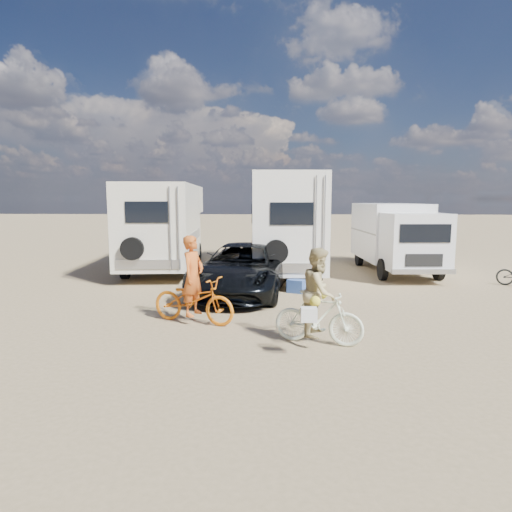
{
  "coord_description": "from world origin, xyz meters",
  "views": [
    {
      "loc": [
        -0.67,
        -9.59,
        2.8
      ],
      "look_at": [
        -1.14,
        1.85,
        1.3
      ],
      "focal_mm": 30.73,
      "sensor_mm": 36.0,
      "label": 1
    }
  ],
  "objects_px": {
    "rider_man": "(193,284)",
    "rider_woman": "(319,301)",
    "rv_left": "(165,228)",
    "cooler": "(296,286)",
    "dark_suv": "(243,269)",
    "rv_main": "(283,224)",
    "bike_woman": "(319,318)",
    "bike_man": "(193,300)",
    "box_truck": "(396,238)",
    "crate": "(287,279)"
  },
  "relations": [
    {
      "from": "rider_woman",
      "to": "rider_man",
      "type": "bearing_deg",
      "value": 80.65
    },
    {
      "from": "rv_left",
      "to": "bike_woman",
      "type": "xyz_separation_m",
      "value": [
        5.17,
        -8.85,
        -1.14
      ]
    },
    {
      "from": "bike_man",
      "to": "crate",
      "type": "height_order",
      "value": "bike_man"
    },
    {
      "from": "bike_woman",
      "to": "cooler",
      "type": "xyz_separation_m",
      "value": [
        -0.19,
        4.7,
        -0.33
      ]
    },
    {
      "from": "rv_main",
      "to": "crate",
      "type": "relative_size",
      "value": 17.42
    },
    {
      "from": "rv_left",
      "to": "cooler",
      "type": "relative_size",
      "value": 14.23
    },
    {
      "from": "dark_suv",
      "to": "rider_woman",
      "type": "bearing_deg",
      "value": -60.87
    },
    {
      "from": "rv_main",
      "to": "cooler",
      "type": "xyz_separation_m",
      "value": [
        0.33,
        -4.0,
        -1.63
      ]
    },
    {
      "from": "dark_suv",
      "to": "box_truck",
      "type": "bearing_deg",
      "value": 43.61
    },
    {
      "from": "box_truck",
      "to": "cooler",
      "type": "bearing_deg",
      "value": -138.47
    },
    {
      "from": "cooler",
      "to": "crate",
      "type": "height_order",
      "value": "cooler"
    },
    {
      "from": "rider_woman",
      "to": "cooler",
      "type": "height_order",
      "value": "rider_woman"
    },
    {
      "from": "rv_main",
      "to": "box_truck",
      "type": "height_order",
      "value": "rv_main"
    },
    {
      "from": "rv_left",
      "to": "rider_man",
      "type": "height_order",
      "value": "rv_left"
    },
    {
      "from": "bike_man",
      "to": "cooler",
      "type": "xyz_separation_m",
      "value": [
        2.49,
        3.34,
        -0.34
      ]
    },
    {
      "from": "rv_left",
      "to": "cooler",
      "type": "xyz_separation_m",
      "value": [
        4.97,
        -4.16,
        -1.47
      ]
    },
    {
      "from": "rv_left",
      "to": "rider_man",
      "type": "xyz_separation_m",
      "value": [
        2.48,
        -7.5,
        -0.76
      ]
    },
    {
      "from": "rv_main",
      "to": "crate",
      "type": "bearing_deg",
      "value": -90.5
    },
    {
      "from": "rv_left",
      "to": "cooler",
      "type": "bearing_deg",
      "value": -44.76
    },
    {
      "from": "rv_main",
      "to": "crate",
      "type": "distance_m",
      "value": 3.22
    },
    {
      "from": "box_truck",
      "to": "bike_man",
      "type": "xyz_separation_m",
      "value": [
        -6.46,
        -7.21,
        -0.77
      ]
    },
    {
      "from": "rider_woman",
      "to": "cooler",
      "type": "bearing_deg",
      "value": 19.79
    },
    {
      "from": "rider_man",
      "to": "rv_left",
      "type": "bearing_deg",
      "value": 38.42
    },
    {
      "from": "rv_left",
      "to": "cooler",
      "type": "distance_m",
      "value": 6.65
    },
    {
      "from": "rv_main",
      "to": "rider_man",
      "type": "relative_size",
      "value": 4.26
    },
    {
      "from": "rv_main",
      "to": "rv_left",
      "type": "bearing_deg",
      "value": 175.39
    },
    {
      "from": "bike_man",
      "to": "dark_suv",
      "type": "bearing_deg",
      "value": 4.37
    },
    {
      "from": "rider_man",
      "to": "rider_woman",
      "type": "bearing_deg",
      "value": -96.69
    },
    {
      "from": "cooler",
      "to": "crate",
      "type": "relative_size",
      "value": 1.11
    },
    {
      "from": "dark_suv",
      "to": "bike_man",
      "type": "bearing_deg",
      "value": -97.81
    },
    {
      "from": "rv_left",
      "to": "box_truck",
      "type": "relative_size",
      "value": 1.23
    },
    {
      "from": "box_truck",
      "to": "cooler",
      "type": "relative_size",
      "value": 11.54
    },
    {
      "from": "dark_suv",
      "to": "rider_woman",
      "type": "relative_size",
      "value": 3.11
    },
    {
      "from": "box_truck",
      "to": "dark_suv",
      "type": "xyz_separation_m",
      "value": [
        -5.55,
        -3.99,
        -0.57
      ]
    },
    {
      "from": "dark_suv",
      "to": "cooler",
      "type": "distance_m",
      "value": 1.68
    },
    {
      "from": "rv_main",
      "to": "rider_man",
      "type": "height_order",
      "value": "rv_main"
    },
    {
      "from": "box_truck",
      "to": "rider_woman",
      "type": "height_order",
      "value": "box_truck"
    },
    {
      "from": "rv_main",
      "to": "rv_left",
      "type": "height_order",
      "value": "rv_main"
    },
    {
      "from": "rv_left",
      "to": "box_truck",
      "type": "xyz_separation_m",
      "value": [
        8.94,
        -0.29,
        -0.36
      ]
    },
    {
      "from": "cooler",
      "to": "rv_main",
      "type": "bearing_deg",
      "value": 117.35
    },
    {
      "from": "rider_man",
      "to": "dark_suv",
      "type": "bearing_deg",
      "value": 4.37
    },
    {
      "from": "box_truck",
      "to": "rider_man",
      "type": "distance_m",
      "value": 9.69
    },
    {
      "from": "dark_suv",
      "to": "rv_left",
      "type": "bearing_deg",
      "value": 136.33
    },
    {
      "from": "cooler",
      "to": "dark_suv",
      "type": "bearing_deg",
      "value": -153.01
    },
    {
      "from": "rv_left",
      "to": "bike_man",
      "type": "distance_m",
      "value": 7.98
    },
    {
      "from": "box_truck",
      "to": "rv_left",
      "type": "bearing_deg",
      "value": 175.42
    },
    {
      "from": "rider_man",
      "to": "cooler",
      "type": "relative_size",
      "value": 3.7
    },
    {
      "from": "cooler",
      "to": "rider_man",
      "type": "bearing_deg",
      "value": -104.04
    },
    {
      "from": "rv_main",
      "to": "bike_woman",
      "type": "distance_m",
      "value": 8.81
    },
    {
      "from": "rv_main",
      "to": "rider_woman",
      "type": "relative_size",
      "value": 4.54
    }
  ]
}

